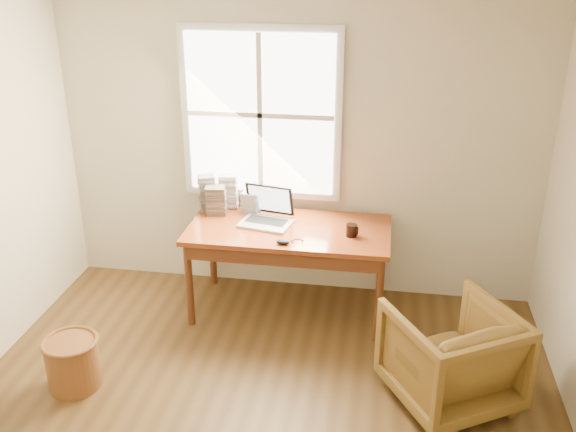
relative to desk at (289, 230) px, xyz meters
name	(u,v)px	position (x,y,z in m)	size (l,w,h in m)	color
room_shell	(236,254)	(-0.02, -1.64, 0.59)	(4.04, 4.54, 2.64)	#533A1C
desk	(289,230)	(0.00, 0.00, 0.00)	(1.60, 0.80, 0.04)	brown
armchair	(451,356)	(1.23, -0.96, -0.39)	(0.73, 0.76, 0.69)	brown
wicker_stool	(73,364)	(-1.30, -1.23, -0.55)	(0.35, 0.35, 0.35)	brown
laptop	(266,208)	(-0.19, 0.02, 0.17)	(0.39, 0.41, 0.29)	silver
mouse	(283,242)	(0.00, -0.31, 0.04)	(0.10, 0.06, 0.03)	black
coffee_mug	(351,230)	(0.50, -0.08, 0.07)	(0.09, 0.09, 0.10)	black
cd_stack_a	(229,191)	(-0.57, 0.35, 0.17)	(0.15, 0.13, 0.29)	silver
cd_stack_b	(216,200)	(-0.64, 0.19, 0.14)	(0.16, 0.14, 0.24)	#28292E
cd_stack_c	(207,193)	(-0.74, 0.27, 0.17)	(0.13, 0.12, 0.30)	#9694A0
cd_stack_d	(252,203)	(-0.36, 0.25, 0.11)	(0.14, 0.12, 0.18)	silver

